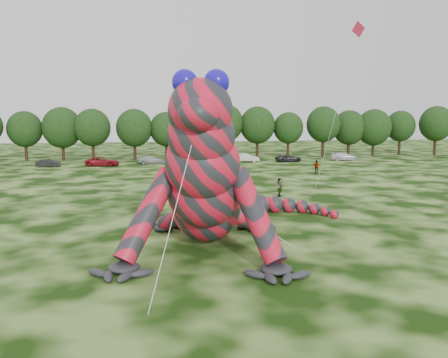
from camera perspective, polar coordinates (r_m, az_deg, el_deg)
name	(u,v)px	position (r m, az deg, el deg)	size (l,w,h in m)	color
ground	(275,241)	(28.36, 6.64, -7.98)	(240.00, 240.00, 0.00)	#16330A
inflatable_gecko	(208,159)	(27.89, -2.14, 2.57)	(17.33, 20.58, 10.29)	red
flying_kite	(355,43)	(40.81, 16.70, 16.63)	(2.43, 5.53, 16.26)	#CB1943
tree_4	(25,136)	(87.60, -24.53, 5.13)	(6.22, 5.60, 9.06)	black
tree_5	(62,134)	(85.93, -20.36, 5.55)	(7.16, 6.44, 9.80)	black
tree_6	(93,135)	(83.39, -16.79, 5.55)	(6.52, 5.86, 9.49)	black
tree_7	(134,135)	(82.98, -11.62, 5.71)	(6.68, 6.01, 9.48)	black
tree_8	(166,136)	(83.23, -7.56, 5.62)	(6.14, 5.53, 8.94)	black
tree_9	(194,136)	(83.99, -3.95, 5.60)	(5.27, 4.74, 8.68)	black
tree_10	(225,131)	(86.09, 0.18, 6.29)	(7.09, 6.38, 10.50)	black
tree_11	(257,132)	(87.09, 4.39, 6.14)	(7.01, 6.31, 10.07)	black
tree_12	(288,135)	(88.43, 8.39, 5.75)	(5.99, 5.39, 8.97)	black
tree_13	(323,132)	(90.35, 12.83, 6.05)	(6.83, 6.15, 10.13)	black
tree_14	(349,133)	(94.43, 16.00, 5.79)	(6.82, 6.14, 9.40)	black
tree_15	(374,132)	(95.90, 18.96, 5.77)	(7.17, 6.45, 9.63)	black
tree_16	(400,133)	(100.82, 22.00, 5.63)	(6.26, 5.63, 9.37)	black
tree_17	(436,131)	(102.19, 25.93, 5.70)	(6.98, 6.28, 10.30)	black
car_1	(48,163)	(75.35, -21.98, 1.94)	(1.33, 3.81, 1.26)	black
car_2	(103,162)	(73.82, -15.57, 2.21)	(2.49, 5.40, 1.50)	maroon
car_3	(151,160)	(75.95, -9.48, 2.48)	(1.85, 4.55, 1.32)	#AAADB3
car_4	(197,161)	(72.97, -3.54, 2.37)	(1.59, 3.96, 1.35)	#182249
car_5	(246,158)	(78.21, 2.94, 2.80)	(1.58, 4.53, 1.49)	silver
car_6	(289,158)	(79.00, 8.44, 2.70)	(2.14, 4.64, 1.29)	#28282B
car_7	(344,156)	(83.57, 15.41, 2.85)	(2.08, 5.11, 1.48)	silver
spectator_3	(316,167)	(62.71, 11.99, 1.54)	(1.11, 0.46, 1.89)	gray
spectator_5	(280,187)	(43.95, 7.30, -1.08)	(1.68, 0.54, 1.82)	gray
spectator_0	(157,183)	(47.94, -8.68, -0.47)	(0.59, 0.39, 1.63)	gray
spectator_1	(169,181)	(48.60, -7.17, -0.24)	(0.86, 0.67, 1.78)	gray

